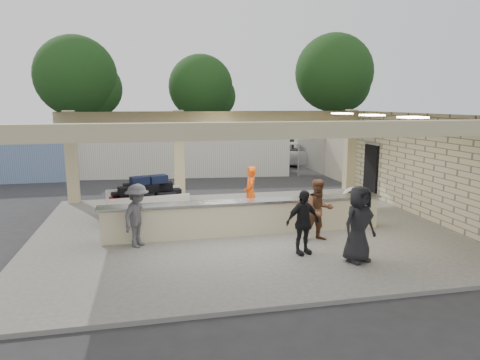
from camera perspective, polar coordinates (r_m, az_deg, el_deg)
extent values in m
plane|color=#28282B|center=(12.96, 0.27, -6.92)|extent=(120.00, 120.00, 0.00)
cube|color=#605E5A|center=(12.94, 0.27, -6.71)|extent=(12.00, 10.00, 0.10)
cube|color=tan|center=(12.38, 0.29, 8.74)|extent=(12.00, 10.00, 0.02)
cube|color=#BDB895|center=(15.02, 23.26, 1.47)|extent=(0.02, 10.00, 3.50)
cube|color=black|center=(17.75, 17.04, 1.13)|extent=(0.10, 0.95, 2.10)
cube|color=tan|center=(17.06, -3.17, 8.14)|extent=(12.00, 0.50, 0.60)
cube|color=tan|center=(7.73, 8.08, 6.61)|extent=(12.00, 0.30, 0.30)
cube|color=tan|center=(17.20, -21.56, 2.77)|extent=(0.40, 0.40, 3.50)
cube|color=tan|center=(17.00, -8.13, 3.31)|extent=(0.40, 0.40, 3.50)
cube|color=tan|center=(19.00, 14.44, 3.81)|extent=(0.40, 0.40, 3.50)
cube|color=white|center=(16.83, -3.03, 7.02)|extent=(1.30, 0.12, 0.06)
cube|color=#FFEABF|center=(15.05, 13.45, 8.62)|extent=(0.55, 0.55, 0.04)
cube|color=#FFEABF|center=(13.27, 17.19, 8.27)|extent=(0.55, 0.55, 0.04)
cube|color=#FFEABF|center=(11.57, 22.04, 7.75)|extent=(0.55, 0.55, 0.04)
cube|color=beige|center=(12.34, 0.78, -5.15)|extent=(8.00, 0.50, 0.90)
cube|color=#B7B7BC|center=(12.21, 0.78, -2.89)|extent=(8.20, 0.58, 0.06)
cube|color=silver|center=(14.04, -12.30, -2.90)|extent=(2.63, 1.81, 0.12)
cylinder|color=black|center=(13.52, -16.02, -5.29)|extent=(0.17, 0.40, 0.39)
cylinder|color=black|center=(14.56, -16.37, -4.20)|extent=(0.17, 0.40, 0.39)
cylinder|color=black|center=(13.79, -7.88, -4.68)|extent=(0.17, 0.40, 0.39)
cylinder|color=black|center=(14.81, -8.80, -3.66)|extent=(0.17, 0.40, 0.39)
cube|color=silver|center=(14.71, -12.75, -1.55)|extent=(2.42, 0.40, 0.29)
cube|color=silver|center=(13.29, -11.88, -2.77)|extent=(2.42, 0.40, 0.29)
cube|color=black|center=(13.63, -15.41, -2.63)|extent=(0.61, 0.45, 0.25)
cube|color=black|center=(13.71, -12.56, -2.44)|extent=(0.61, 0.45, 0.25)
cube|color=black|center=(13.81, -9.75, -2.25)|extent=(0.61, 0.45, 0.25)
cube|color=black|center=(14.21, -15.62, -2.13)|extent=(0.61, 0.45, 0.25)
cube|color=black|center=(14.27, -12.89, -1.95)|extent=(0.61, 0.45, 0.25)
cube|color=black|center=(14.38, -10.19, -1.77)|extent=(0.61, 0.45, 0.25)
cube|color=black|center=(13.69, -14.68, -1.42)|extent=(0.61, 0.45, 0.25)
cube|color=black|center=(13.96, -11.98, -1.08)|extent=(0.61, 0.45, 0.25)
cube|color=black|center=(14.23, -10.15, -0.81)|extent=(0.61, 0.45, 0.25)
cube|color=black|center=(14.19, -14.10, -0.99)|extent=(0.61, 0.45, 0.25)
cube|color=black|center=(13.88, -13.21, -0.09)|extent=(0.61, 0.45, 0.25)
cube|color=black|center=(14.05, -10.89, 0.13)|extent=(0.61, 0.45, 0.25)
cube|color=#590F0C|center=(13.53, -15.78, -2.75)|extent=(0.61, 0.45, 0.25)
cube|color=black|center=(14.43, -9.04, -1.69)|extent=(0.61, 0.45, 0.25)
cube|color=black|center=(14.33, -12.60, -0.82)|extent=(0.61, 0.45, 0.25)
cylinder|color=silver|center=(15.08, 14.93, -2.49)|extent=(0.84, 0.45, 0.80)
cylinder|color=black|center=(15.08, 14.93, -2.49)|extent=(0.76, 0.46, 0.71)
cube|color=silver|center=(15.04, 13.96, -3.88)|extent=(0.05, 0.45, 0.27)
cube|color=silver|center=(15.28, 15.77, -3.74)|extent=(0.05, 0.45, 0.27)
imported|color=#FF510D|center=(13.70, 1.39, -1.79)|extent=(0.43, 0.67, 1.74)
imported|color=brown|center=(11.82, 10.48, -3.98)|extent=(0.85, 0.42, 1.71)
imported|color=black|center=(10.74, 8.37, -5.60)|extent=(1.01, 0.57, 1.62)
imported|color=#444347|center=(11.47, -13.49, -4.64)|extent=(0.90, 1.12, 1.67)
imported|color=black|center=(10.49, 15.57, -5.67)|extent=(0.97, 0.63, 1.83)
imported|color=white|center=(26.65, 7.81, 3.47)|extent=(5.51, 3.83, 1.43)
imported|color=white|center=(29.72, 17.23, 3.73)|extent=(4.42, 1.86, 1.37)
imported|color=black|center=(29.62, 8.51, 4.15)|extent=(4.41, 3.90, 1.46)
cube|color=white|center=(23.14, -8.46, 3.82)|extent=(11.97, 3.53, 2.56)
cylinder|color=gray|center=(22.62, 7.80, 2.99)|extent=(0.06, 0.06, 2.00)
cylinder|color=gray|center=(23.37, 12.42, 3.07)|extent=(0.06, 0.06, 2.00)
cylinder|color=gray|center=(24.26, 16.73, 3.14)|extent=(0.06, 0.06, 2.00)
cylinder|color=gray|center=(25.29, 20.71, 3.18)|extent=(0.06, 0.06, 2.00)
cylinder|color=gray|center=(26.42, 24.37, 3.20)|extent=(0.06, 0.06, 2.00)
cylinder|color=gray|center=(27.65, 27.72, 3.22)|extent=(0.06, 0.06, 2.00)
cube|color=gray|center=(25.29, 20.71, 3.18)|extent=(12.00, 0.02, 2.00)
cylinder|color=gray|center=(25.19, 20.86, 5.44)|extent=(12.00, 0.05, 0.05)
cylinder|color=#382619|center=(36.52, -20.67, 7.14)|extent=(0.70, 0.70, 4.50)
sphere|color=black|center=(36.54, -21.04, 12.77)|extent=(6.30, 6.30, 6.30)
sphere|color=black|center=(36.94, -18.93, 11.46)|extent=(4.50, 4.50, 4.50)
cylinder|color=#382619|center=(38.42, -5.17, 7.50)|extent=(0.70, 0.70, 4.00)
sphere|color=black|center=(38.40, -5.25, 12.27)|extent=(5.60, 5.60, 5.60)
sphere|color=black|center=(39.14, -3.56, 11.08)|extent=(4.00, 4.00, 4.00)
cylinder|color=#382619|center=(40.68, 12.20, 8.17)|extent=(0.70, 0.70, 5.00)
sphere|color=black|center=(40.75, 12.42, 13.79)|extent=(7.00, 7.00, 7.00)
sphere|color=black|center=(41.74, 13.55, 12.28)|extent=(5.00, 5.00, 5.00)
cube|color=#B2A78D|center=(25.31, 16.71, 4.78)|extent=(6.00, 8.00, 3.20)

